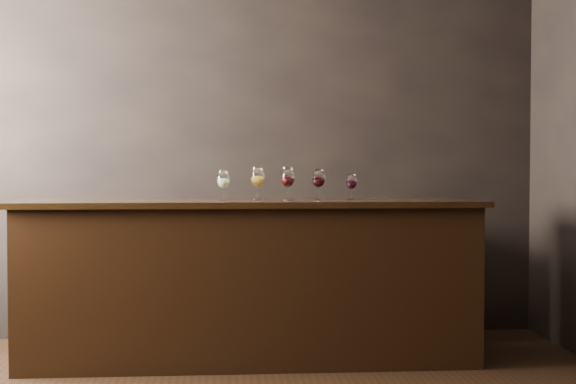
{
  "coord_description": "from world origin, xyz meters",
  "views": [
    {
      "loc": [
        0.11,
        -3.71,
        1.28
      ],
      "look_at": [
        0.56,
        1.42,
        1.1
      ],
      "focal_mm": 50.0,
      "sensor_mm": 36.0,
      "label": 1
    }
  ],
  "objects": [
    {
      "name": "glass_red_c",
      "position": [
        0.97,
        1.41,
        1.16
      ],
      "size": [
        0.07,
        0.07,
        0.17
      ],
      "color": "white",
      "rests_on": "bar_top"
    },
    {
      "name": "glass_white",
      "position": [
        0.15,
        1.42,
        1.17
      ],
      "size": [
        0.08,
        0.08,
        0.19
      ],
      "color": "white",
      "rests_on": "bar_top"
    },
    {
      "name": "bar_top",
      "position": [
        0.31,
        1.42,
        1.03
      ],
      "size": [
        2.98,
        0.74,
        0.04
      ],
      "primitive_type": "cube",
      "rotation": [
        0.0,
        0.0,
        -0.02
      ],
      "color": "black",
      "rests_on": "bar_counter"
    },
    {
      "name": "back_bar_shelf",
      "position": [
        0.23,
        2.03,
        0.45
      ],
      "size": [
        2.49,
        0.4,
        0.9
      ],
      "primitive_type": "cube",
      "color": "black",
      "rests_on": "ground"
    },
    {
      "name": "glass_red_b",
      "position": [
        0.76,
        1.4,
        1.18
      ],
      "size": [
        0.08,
        0.08,
        0.2
      ],
      "color": "white",
      "rests_on": "bar_top"
    },
    {
      "name": "glass_red_a",
      "position": [
        0.56,
        1.39,
        1.19
      ],
      "size": [
        0.09,
        0.09,
        0.21
      ],
      "color": "white",
      "rests_on": "bar_top"
    },
    {
      "name": "room_shell",
      "position": [
        -0.23,
        0.11,
        1.81
      ],
      "size": [
        5.02,
        4.52,
        2.81
      ],
      "color": "black",
      "rests_on": "ground"
    },
    {
      "name": "bar_counter",
      "position": [
        0.31,
        1.42,
        0.5
      ],
      "size": [
        2.89,
        0.67,
        1.01
      ],
      "primitive_type": "cube",
      "rotation": [
        0.0,
        0.0,
        -0.02
      ],
      "color": "black",
      "rests_on": "ground"
    },
    {
      "name": "glass_amber",
      "position": [
        0.37,
        1.44,
        1.19
      ],
      "size": [
        0.09,
        0.09,
        0.21
      ],
      "color": "white",
      "rests_on": "bar_top"
    }
  ]
}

